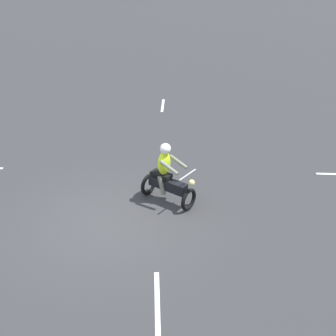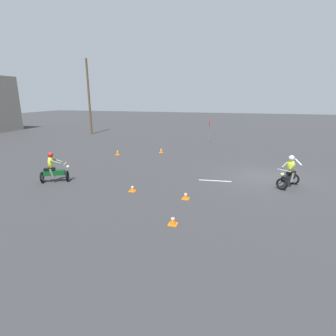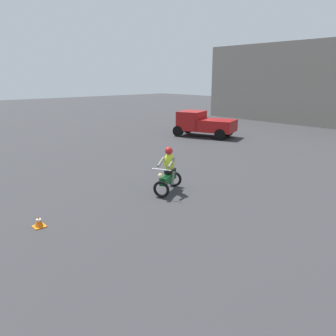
{
  "view_description": "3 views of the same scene",
  "coord_description": "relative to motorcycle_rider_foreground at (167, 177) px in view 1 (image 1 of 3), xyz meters",
  "views": [
    {
      "loc": [
        -1.91,
        9.4,
        6.53
      ],
      "look_at": [
        -1.4,
        -1.06,
        1.0
      ],
      "focal_mm": 50.0,
      "sensor_mm": 36.0,
      "label": 1
    },
    {
      "loc": [
        -15.38,
        1.48,
        4.54
      ],
      "look_at": [
        -2.65,
        5.01,
        0.9
      ],
      "focal_mm": 28.0,
      "sensor_mm": 36.0,
      "label": 2
    },
    {
      "loc": [
        4.52,
        3.47,
        4.07
      ],
      "look_at": [
        -3.91,
        11.07,
        0.9
      ],
      "focal_mm": 35.0,
      "sensor_mm": 36.0,
      "label": 3
    }
  ],
  "objects": [
    {
      "name": "motorcycle_rider_foreground",
      "position": [
        0.0,
        0.0,
        0.0
      ],
      "size": [
        1.5,
        1.28,
        1.66
      ],
      "rotation": [
        0.0,
        0.0,
        0.98
      ],
      "color": "black",
      "rests_on": "ground"
    },
    {
      "name": "lane_stripe_s",
      "position": [
        0.53,
        -7.24,
        -0.72
      ],
      "size": [
        0.12,
        1.44,
        0.01
      ],
      "primitive_type": "cube",
      "rotation": [
        0.0,
        0.0,
        6.3
      ],
      "color": "silver",
      "rests_on": "ground"
    },
    {
      "name": "lane_stripe_n",
      "position": [
        -0.0,
        3.72,
        -0.72
      ],
      "size": [
        0.25,
        1.77,
        0.01
      ],
      "primitive_type": "cube",
      "rotation": [
        0.0,
        0.0,
        3.23
      ],
      "color": "silver",
      "rests_on": "ground"
    },
    {
      "name": "ground_plane",
      "position": [
        1.37,
        1.08,
        -0.73
      ],
      "size": [
        120.0,
        120.0,
        0.0
      ],
      "primitive_type": "plane",
      "color": "#333335"
    }
  ]
}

